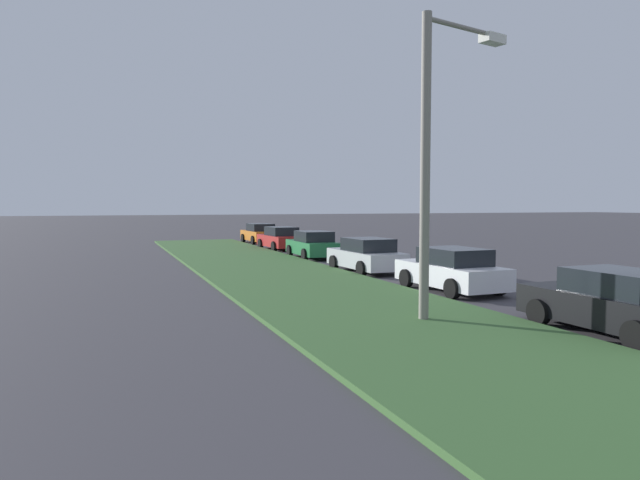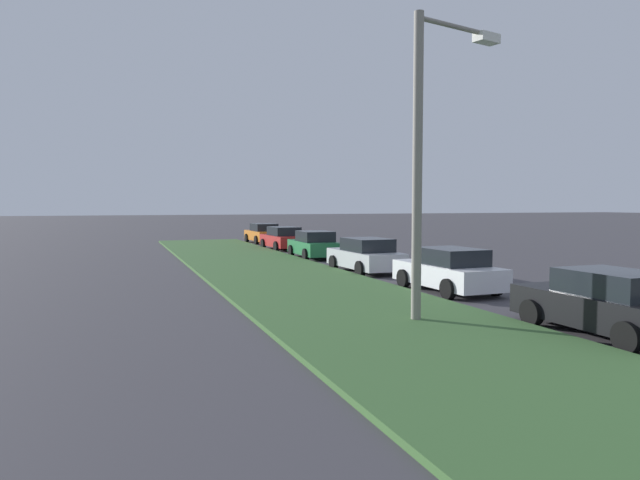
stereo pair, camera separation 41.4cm
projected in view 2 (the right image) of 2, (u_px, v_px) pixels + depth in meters
name	position (u px, v px, depth m)	size (l,w,h in m)	color
grass_median	(343.00, 303.00, 16.50)	(60.00, 6.00, 0.12)	#3D6633
parked_car_black	(608.00, 304.00, 12.69)	(4.32, 2.05, 1.47)	black
parked_car_white	(448.00, 270.00, 19.04)	(4.36, 2.13, 1.47)	silver
parked_car_silver	(366.00, 256.00, 24.50)	(4.36, 2.14, 1.47)	#B2B5BA
parked_car_green	(314.00, 245.00, 30.87)	(4.34, 2.09, 1.47)	#1E6B38
parked_car_red	(283.00, 238.00, 36.59)	(4.39, 2.20, 1.47)	red
parked_car_orange	(263.00, 234.00, 42.73)	(4.37, 2.15, 1.47)	orange
streetlight	(428.00, 144.00, 13.88)	(0.95, 2.83, 7.50)	gray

